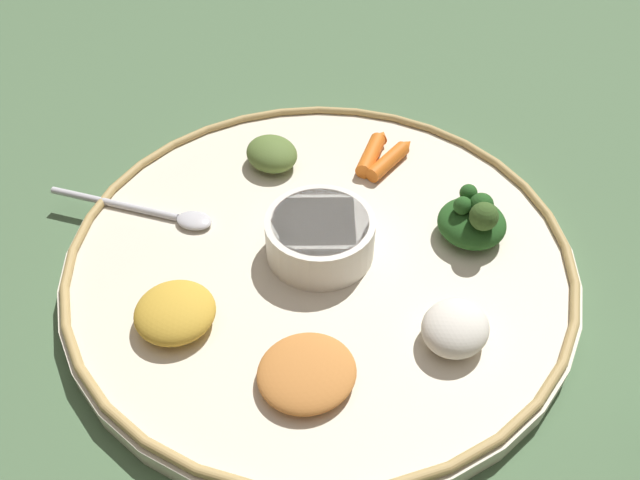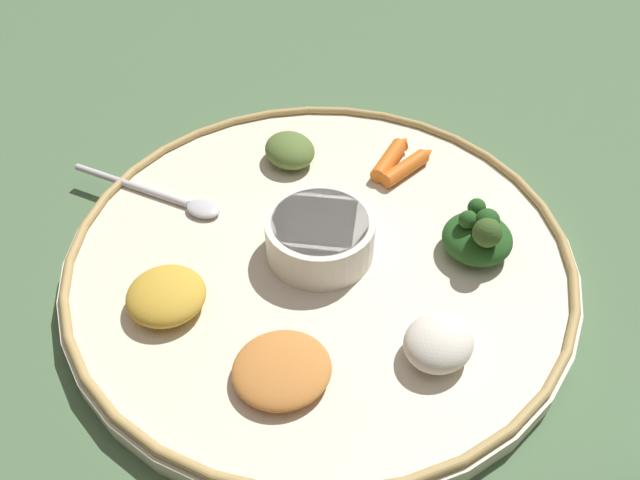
# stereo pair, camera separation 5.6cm
# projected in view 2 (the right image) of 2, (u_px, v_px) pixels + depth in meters

# --- Properties ---
(ground_plane) EXTENTS (2.40, 2.40, 0.00)m
(ground_plane) POSITION_uv_depth(u_px,v_px,m) (320.00, 266.00, 0.58)
(ground_plane) COLOR #4C6B47
(platter) EXTENTS (0.45, 0.45, 0.02)m
(platter) POSITION_uv_depth(u_px,v_px,m) (320.00, 259.00, 0.58)
(platter) COLOR beige
(platter) RESTS_ON ground_plane
(platter_rim) EXTENTS (0.45, 0.45, 0.01)m
(platter_rim) POSITION_uv_depth(u_px,v_px,m) (320.00, 250.00, 0.57)
(platter_rim) COLOR tan
(platter_rim) RESTS_ON platter
(center_bowl) EXTENTS (0.10, 0.10, 0.04)m
(center_bowl) POSITION_uv_depth(u_px,v_px,m) (320.00, 235.00, 0.55)
(center_bowl) COLOR silver
(center_bowl) RESTS_ON platter
(spoon) EXTENTS (0.03, 0.17, 0.01)m
(spoon) POSITION_uv_depth(u_px,v_px,m) (168.00, 197.00, 0.62)
(spoon) COLOR silver
(spoon) RESTS_ON platter
(greens_pile) EXTENTS (0.08, 0.08, 0.05)m
(greens_pile) POSITION_uv_depth(u_px,v_px,m) (479.00, 235.00, 0.55)
(greens_pile) COLOR #23511E
(greens_pile) RESTS_ON platter
(carrot_near_spoon) EXTENTS (0.07, 0.03, 0.02)m
(carrot_near_spoon) POSITION_uv_depth(u_px,v_px,m) (409.00, 166.00, 0.64)
(carrot_near_spoon) COLOR orange
(carrot_near_spoon) RESTS_ON platter
(carrot_outer) EXTENTS (0.07, 0.02, 0.02)m
(carrot_outer) POSITION_uv_depth(u_px,v_px,m) (389.00, 156.00, 0.65)
(carrot_outer) COLOR orange
(carrot_outer) RESTS_ON platter
(mound_lentil_yellow) EXTENTS (0.08, 0.08, 0.03)m
(mound_lentil_yellow) POSITION_uv_depth(u_px,v_px,m) (166.00, 296.00, 0.52)
(mound_lentil_yellow) COLOR gold
(mound_lentil_yellow) RESTS_ON platter
(mound_rice_white) EXTENTS (0.07, 0.07, 0.03)m
(mound_rice_white) POSITION_uv_depth(u_px,v_px,m) (438.00, 343.00, 0.48)
(mound_rice_white) COLOR silver
(mound_rice_white) RESTS_ON platter
(mound_squash) EXTENTS (0.10, 0.10, 0.02)m
(mound_squash) POSITION_uv_depth(u_px,v_px,m) (282.00, 369.00, 0.47)
(mound_squash) COLOR #C67A38
(mound_squash) RESTS_ON platter
(mound_collards) EXTENTS (0.07, 0.07, 0.03)m
(mound_collards) POSITION_uv_depth(u_px,v_px,m) (290.00, 150.00, 0.65)
(mound_collards) COLOR #567033
(mound_collards) RESTS_ON platter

